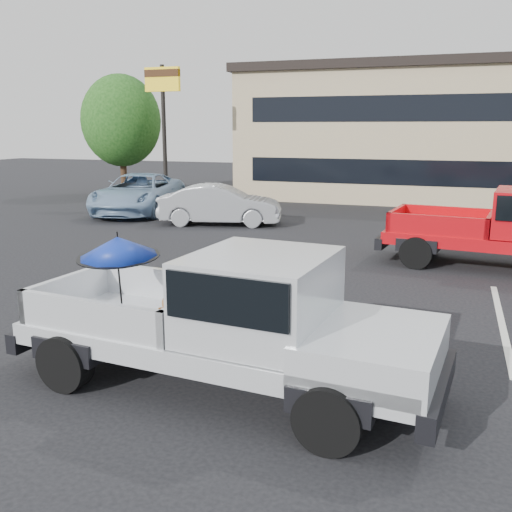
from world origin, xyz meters
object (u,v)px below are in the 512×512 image
object	(u,v)px
motel_sign	(163,98)
silver_sedan	(220,205)
tree_left	(121,121)
blue_suv	(139,193)
silver_pickup	(243,316)

from	to	relation	value
motel_sign	silver_sedan	xyz separation A→B (m)	(4.18, -3.84, -3.94)
tree_left	blue_suv	xyz separation A→B (m)	(3.94, -5.25, -2.94)
motel_sign	tree_left	xyz separation A→B (m)	(-4.00, 3.00, -0.92)
silver_pickup	silver_sedan	size ratio (longest dim) A/B	1.35
blue_suv	silver_pickup	bearing A→B (deg)	-66.04
motel_sign	silver_pickup	size ratio (longest dim) A/B	1.03
tree_left	blue_suv	world-z (taller)	tree_left
silver_sedan	tree_left	bearing A→B (deg)	36.47
tree_left	silver_sedan	bearing A→B (deg)	-39.91
silver_pickup	silver_sedan	world-z (taller)	silver_pickup
blue_suv	tree_left	bearing A→B (deg)	115.82
motel_sign	blue_suv	size ratio (longest dim) A/B	1.06
tree_left	silver_pickup	distance (m)	23.53
tree_left	silver_pickup	size ratio (longest dim) A/B	1.03
silver_sedan	silver_pickup	bearing A→B (deg)	-169.73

